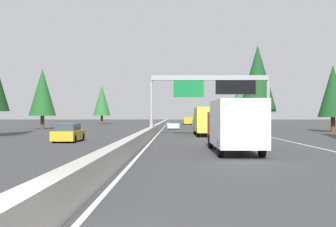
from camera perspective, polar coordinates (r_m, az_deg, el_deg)
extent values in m
plane|color=#38383A|center=(65.92, -0.98, -2.12)|extent=(320.00, 320.00, 0.00)
cube|color=#ADAAA3|center=(85.91, -0.75, -1.40)|extent=(180.00, 0.56, 0.90)
cube|color=silver|center=(76.46, 7.93, -1.86)|extent=(160.00, 0.16, 0.01)
cube|color=silver|center=(75.91, -0.55, -1.88)|extent=(160.00, 0.16, 0.01)
cylinder|color=gray|center=(43.95, -2.30, 0.77)|extent=(0.36, 0.36, 5.85)
cylinder|color=gray|center=(44.98, 13.57, 0.75)|extent=(0.36, 0.36, 5.85)
cube|color=gray|center=(44.21, 5.72, 4.89)|extent=(0.50, 12.32, 0.50)
cube|color=#0C602D|center=(43.84, 2.85, 3.49)|extent=(0.12, 3.20, 1.90)
cube|color=black|center=(44.30, 9.24, 3.58)|extent=(0.16, 4.20, 1.50)
cube|color=white|center=(23.16, 9.33, -1.31)|extent=(6.12, 2.40, 2.50)
cube|color=red|center=(27.38, 8.02, -1.78)|extent=(2.38, 2.30, 1.90)
cylinder|color=black|center=(27.14, 5.84, -3.80)|extent=(0.90, 0.28, 0.90)
cylinder|color=black|center=(27.41, 10.27, -3.77)|extent=(0.90, 0.28, 0.90)
cylinder|color=black|center=(21.40, 7.19, -4.75)|extent=(0.90, 0.28, 0.90)
cylinder|color=black|center=(21.74, 12.77, -4.68)|extent=(0.90, 0.28, 0.90)
cube|color=#1E4793|center=(45.90, 9.59, -2.26)|extent=(4.40, 1.80, 0.76)
cube|color=#2D3847|center=(45.66, 9.64, -1.44)|extent=(2.46, 1.51, 0.56)
cylinder|color=black|center=(47.19, 8.39, -2.46)|extent=(0.64, 0.22, 0.64)
cylinder|color=black|center=(47.42, 10.28, -2.45)|extent=(0.64, 0.22, 0.64)
cylinder|color=black|center=(44.40, 8.86, -2.60)|extent=(0.64, 0.22, 0.64)
cylinder|color=black|center=(44.65, 10.87, -2.59)|extent=(0.64, 0.22, 0.64)
cube|color=silver|center=(65.39, 0.75, -1.67)|extent=(4.40, 1.80, 0.76)
cube|color=#2D3847|center=(65.15, 0.75, -1.10)|extent=(2.46, 1.51, 0.56)
cylinder|color=black|center=(66.81, 0.08, -1.82)|extent=(0.64, 0.22, 0.64)
cylinder|color=black|center=(66.80, 1.43, -1.82)|extent=(0.64, 0.22, 0.64)
cylinder|color=black|center=(63.99, 0.04, -1.89)|extent=(0.64, 0.22, 0.64)
cylinder|color=black|center=(63.99, 1.46, -1.89)|extent=(0.64, 0.22, 0.64)
cube|color=red|center=(114.89, 4.35, -1.03)|extent=(5.60, 2.00, 0.70)
cube|color=red|center=(115.89, 4.32, -0.63)|extent=(2.24, 1.84, 0.90)
cube|color=#2D3847|center=(115.89, 4.32, -0.59)|extent=(2.02, 1.92, 0.41)
cylinder|color=black|center=(116.69, 3.87, -1.13)|extent=(0.80, 0.28, 0.80)
cylinder|color=black|center=(116.79, 4.71, -1.12)|extent=(0.80, 0.28, 0.80)
cylinder|color=black|center=(113.00, 3.97, -1.15)|extent=(0.80, 0.28, 0.80)
cylinder|color=black|center=(113.11, 4.84, -1.15)|extent=(0.80, 0.28, 0.80)
cube|color=#1E4793|center=(57.62, 7.50, -1.86)|extent=(4.40, 1.80, 0.76)
cube|color=#2D3847|center=(57.39, 7.53, -1.21)|extent=(2.46, 1.51, 0.56)
cylinder|color=black|center=(58.94, 6.58, -2.03)|extent=(0.64, 0.22, 0.64)
cylinder|color=black|center=(59.12, 8.10, -2.02)|extent=(0.64, 0.22, 0.64)
cylinder|color=black|center=(56.14, 6.87, -2.12)|extent=(0.64, 0.22, 0.64)
cylinder|color=black|center=(56.33, 8.46, -2.11)|extent=(0.64, 0.22, 0.64)
cube|color=#1E4793|center=(75.58, 6.02, -0.64)|extent=(11.50, 2.50, 2.90)
cube|color=#2D3847|center=(75.58, 6.02, -0.36)|extent=(11.04, 2.55, 0.84)
cylinder|color=black|center=(79.52, 4.97, -1.45)|extent=(1.00, 0.30, 1.00)
cylinder|color=black|center=(79.71, 6.55, -1.44)|extent=(1.00, 0.30, 1.00)
cylinder|color=black|center=(71.49, 5.43, -1.58)|extent=(1.00, 0.30, 1.00)
cylinder|color=black|center=(71.70, 7.18, -1.57)|extent=(1.00, 0.30, 1.00)
cube|color=#AD931E|center=(96.98, 2.72, -0.96)|extent=(5.00, 1.95, 1.44)
cube|color=#2D3847|center=(94.68, 2.77, -0.82)|extent=(0.08, 1.48, 0.56)
cylinder|color=black|center=(98.67, 2.19, -1.31)|extent=(0.70, 0.24, 0.70)
cylinder|color=black|center=(98.72, 3.19, -1.31)|extent=(0.70, 0.24, 0.70)
cylinder|color=black|center=(95.27, 2.24, -1.35)|extent=(0.70, 0.24, 0.70)
cylinder|color=black|center=(95.32, 3.27, -1.34)|extent=(0.70, 0.24, 0.70)
cube|color=gold|center=(42.92, 5.40, -0.84)|extent=(6.12, 2.40, 2.50)
cube|color=#AD931E|center=(47.16, 4.99, -1.15)|extent=(2.38, 2.30, 1.90)
cylinder|color=black|center=(46.95, 3.71, -2.32)|extent=(0.90, 0.28, 0.90)
cylinder|color=black|center=(47.10, 6.29, -2.31)|extent=(0.90, 0.28, 0.90)
cylinder|color=black|center=(41.18, 4.11, -2.60)|extent=(0.90, 0.28, 0.90)
cylinder|color=black|center=(41.36, 7.05, -2.59)|extent=(0.90, 0.28, 0.90)
cube|color=#AD931E|center=(34.68, -13.45, -2.90)|extent=(4.40, 1.80, 0.76)
cube|color=#2D3847|center=(34.44, -13.54, -1.82)|extent=(2.46, 1.51, 0.56)
cylinder|color=black|center=(36.25, -14.11, -3.12)|extent=(0.64, 0.22, 0.64)
cylinder|color=black|center=(35.87, -11.67, -3.15)|extent=(0.64, 0.22, 0.64)
cylinder|color=black|center=(33.54, -15.36, -3.34)|extent=(0.64, 0.22, 0.64)
cylinder|color=black|center=(33.13, -12.73, -3.39)|extent=(0.64, 0.22, 0.64)
cylinder|color=#4C3823|center=(58.05, 21.68, -1.41)|extent=(0.57, 0.57, 1.92)
cone|color=#143D19|center=(58.12, 21.68, 2.89)|extent=(3.83, 3.83, 6.79)
cylinder|color=#4C3823|center=(73.21, 12.19, -0.71)|extent=(0.70, 0.70, 3.14)
cone|color=#143D19|center=(73.50, 12.19, 4.86)|extent=(6.28, 6.28, 11.13)
cylinder|color=#4C3823|center=(73.40, 12.50, -0.86)|extent=(0.66, 0.66, 2.73)
cone|color=#194C1E|center=(73.60, 12.50, 3.97)|extent=(5.46, 5.46, 9.68)
cylinder|color=#4C3823|center=(102.09, 9.82, -0.80)|extent=(0.62, 0.62, 2.39)
cone|color=#236028|center=(102.19, 9.82, 2.26)|extent=(4.79, 4.79, 8.49)
cylinder|color=#4C3823|center=(68.04, -16.84, -1.18)|extent=(0.59, 0.59, 2.09)
cone|color=#194C1E|center=(68.13, -16.84, 2.82)|extent=(4.17, 4.17, 7.40)
cylinder|color=#4C3823|center=(104.84, -9.06, -0.86)|extent=(0.59, 0.59, 2.12)
cone|color=#236028|center=(104.90, -9.06, 1.77)|extent=(4.23, 4.23, 7.50)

